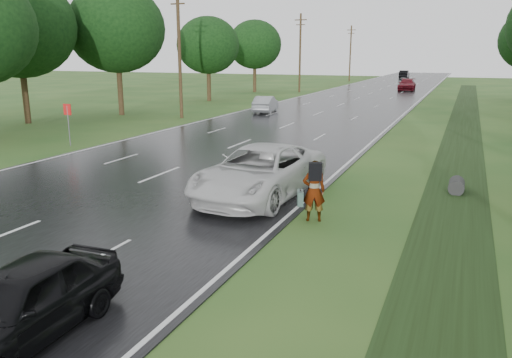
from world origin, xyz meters
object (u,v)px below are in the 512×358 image
object	(u,v)px
pedestrian	(313,190)
silver_sedan	(266,104)
road_sign	(68,116)
dark_sedan	(20,303)
white_pickup	(260,172)

from	to	relation	value
pedestrian	silver_sedan	world-z (taller)	pedestrian
road_sign	dark_sedan	bearing A→B (deg)	-49.41
pedestrian	white_pickup	size ratio (longest dim) A/B	0.29
dark_sedan	silver_sedan	world-z (taller)	dark_sedan
road_sign	white_pickup	xyz separation A→B (m)	(13.61, -5.44, -0.71)
dark_sedan	pedestrian	bearing A→B (deg)	69.39
road_sign	silver_sedan	bearing A→B (deg)	77.92
road_sign	dark_sedan	distance (m)	20.39
dark_sedan	silver_sedan	size ratio (longest dim) A/B	0.97
road_sign	silver_sedan	world-z (taller)	road_sign
white_pickup	road_sign	bearing A→B (deg)	162.48
dark_sedan	silver_sedan	distance (m)	35.67
pedestrian	silver_sedan	distance (m)	28.77
white_pickup	dark_sedan	world-z (taller)	white_pickup
pedestrian	silver_sedan	xyz separation A→B (m)	(-11.99, 26.15, -0.23)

